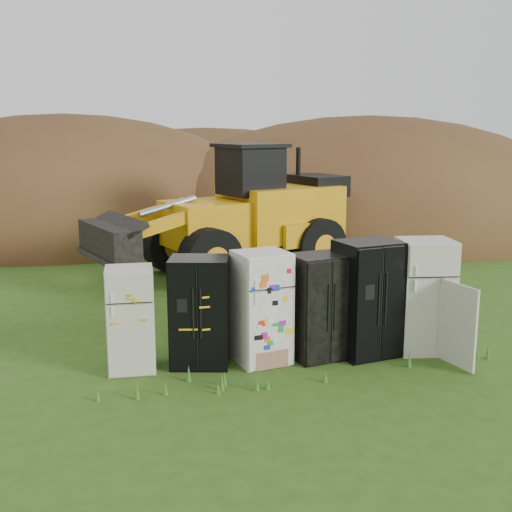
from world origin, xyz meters
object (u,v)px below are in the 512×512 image
at_px(fridge_black_right, 367,298).
at_px(wheel_loader, 222,211).
at_px(fridge_open_door, 424,296).
at_px(fridge_leftmost, 131,319).
at_px(fridge_black_side, 200,312).
at_px(fridge_dark_mid, 319,307).
at_px(fridge_sticker, 262,307).

xyz_separation_m(fridge_black_right, wheel_loader, (-1.58, 6.00, 0.68)).
xyz_separation_m(fridge_open_door, wheel_loader, (-2.57, 5.99, 0.69)).
relative_size(fridge_open_door, wheel_loader, 0.28).
height_order(fridge_leftmost, fridge_open_door, fridge_open_door).
bearing_deg(fridge_leftmost, wheel_loader, 69.63).
height_order(fridge_leftmost, fridge_black_right, fridge_black_right).
relative_size(fridge_black_side, fridge_dark_mid, 1.01).
xyz_separation_m(fridge_black_side, fridge_sticker, (0.97, -0.04, 0.03)).
bearing_deg(fridge_black_side, fridge_leftmost, -168.27).
bearing_deg(fridge_open_door, fridge_dark_mid, -174.17).
bearing_deg(wheel_loader, fridge_open_door, -88.99).
bearing_deg(wheel_loader, fridge_black_right, -97.47).
height_order(fridge_black_side, fridge_black_right, fridge_black_right).
height_order(fridge_dark_mid, wheel_loader, wheel_loader).
height_order(fridge_black_side, fridge_sticker, fridge_sticker).
distance_m(fridge_sticker, wheel_loader, 6.07).
xyz_separation_m(fridge_sticker, wheel_loader, (0.15, 6.03, 0.73)).
bearing_deg(fridge_open_door, fridge_black_side, -174.58).
distance_m(fridge_leftmost, fridge_black_right, 3.76).
bearing_deg(fridge_black_side, fridge_open_door, 10.90).
relative_size(fridge_leftmost, wheel_loader, 0.24).
distance_m(fridge_black_side, fridge_open_door, 3.70).
height_order(fridge_black_side, fridge_open_door, fridge_open_door).
xyz_separation_m(fridge_dark_mid, wheel_loader, (-0.79, 6.00, 0.78)).
bearing_deg(fridge_black_right, fridge_sticker, 167.22).
xyz_separation_m(fridge_dark_mid, fridge_open_door, (1.79, 0.01, 0.09)).
bearing_deg(fridge_dark_mid, fridge_leftmost, 166.31).
height_order(fridge_black_side, fridge_dark_mid, fridge_black_side).
distance_m(fridge_dark_mid, wheel_loader, 6.10).
height_order(fridge_leftmost, fridge_sticker, fridge_sticker).
bearing_deg(fridge_dark_mid, wheel_loader, 83.76).
bearing_deg(fridge_black_side, fridge_sticker, 8.57).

